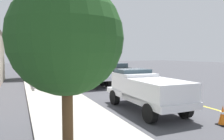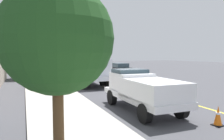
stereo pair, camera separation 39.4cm
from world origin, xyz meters
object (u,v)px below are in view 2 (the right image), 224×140
Objects in this scene: traffic_cone_leading at (218,116)px; traffic_signal_mast at (52,29)px; utility_bucket_truck at (86,67)px; service_pickup_truck at (143,89)px; passing_minivan at (119,68)px; traffic_cone_mid_front at (126,87)px; traffic_cone_mid_rear at (92,76)px.

traffic_cone_leading is 18.86m from traffic_signal_mast.
utility_bucket_truck is at bearing -146.95° from traffic_signal_mast.
service_pickup_truck is (-10.96, 1.32, -0.52)m from utility_bucket_truck.
passing_minivan is at bearing -50.15° from utility_bucket_truck.
passing_minivan is 10.96m from traffic_signal_mast.
utility_bucket_truck is at bearing -6.87° from service_pickup_truck.
traffic_cone_mid_front is 11.30m from traffic_signal_mast.
traffic_cone_leading is at bearing -172.65° from traffic_signal_mast.
service_pickup_truck is at bearing -175.89° from traffic_signal_mast.
traffic_cone_mid_front is (5.17, -2.29, -0.77)m from service_pickup_truck.
traffic_signal_mast reaches higher than service_pickup_truck.
traffic_cone_mid_rear reaches higher than traffic_cone_mid_front.
traffic_cone_mid_front is (8.56, -1.02, -0.06)m from traffic_cone_leading.
service_pickup_truck is at bearing 166.48° from traffic_cone_mid_rear.
utility_bucket_truck reaches higher than service_pickup_truck.
traffic_cone_leading is 8.62m from traffic_cone_mid_front.
service_pickup_truck reaches higher than traffic_cone_mid_front.
traffic_cone_leading is 17.71m from traffic_cone_mid_rear.
traffic_signal_mast is at bearing 84.76° from traffic_cone_mid_rear.
passing_minivan is at bearing -26.77° from service_pickup_truck.
service_pickup_truck is at bearing 156.10° from traffic_cone_mid_front.
service_pickup_truck reaches higher than passing_minivan.
traffic_cone_leading is (-14.34, 0.05, -1.23)m from utility_bucket_truck.
passing_minivan reaches higher than traffic_cone_leading.
passing_minivan is at bearing -27.98° from traffic_cone_mid_front.
traffic_cone_mid_rear is (3.24, -2.09, -1.23)m from utility_bucket_truck.
utility_bucket_truck reaches higher than traffic_cone_mid_rear.
utility_bucket_truck is 1.69× the size of passing_minivan.
traffic_cone_mid_rear is at bearing -32.89° from utility_bucket_truck.
utility_bucket_truck is 10.26× the size of traffic_cone_leading.
traffic_cone_mid_rear is 0.10× the size of traffic_signal_mast.
traffic_signal_mast reaches higher than traffic_cone_leading.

